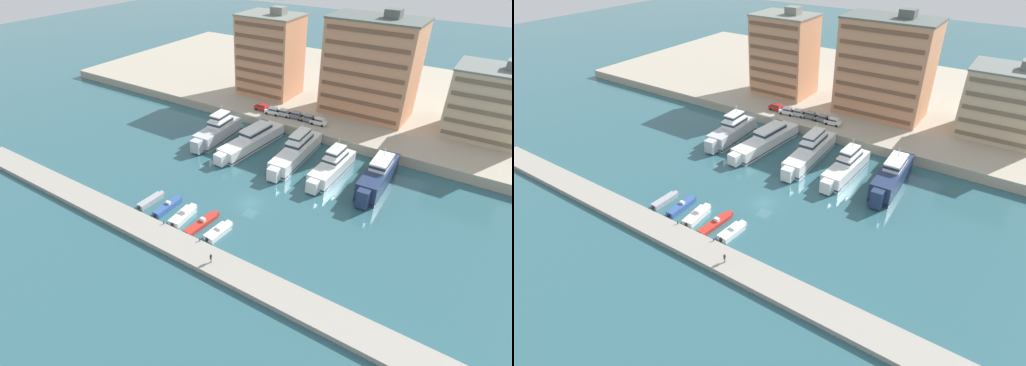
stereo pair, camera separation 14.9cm
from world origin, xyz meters
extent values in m
plane|color=#2D5B66|center=(0.00, 0.00, 0.00)|extent=(400.00, 400.00, 0.00)
cube|color=#ADA38E|center=(0.00, 64.64, 1.18)|extent=(180.00, 70.00, 2.36)
cube|color=#9E998E|center=(0.00, -16.52, 0.45)|extent=(120.00, 5.13, 0.89)
cube|color=silver|center=(-21.29, 17.98, 1.73)|extent=(4.98, 14.53, 3.45)
cube|color=silver|center=(-21.00, 9.79, 1.81)|extent=(2.54, 2.32, 2.93)
cube|color=black|center=(-21.29, 17.98, 0.60)|extent=(5.03, 14.67, 0.24)
cube|color=white|center=(-21.33, 19.06, 4.24)|extent=(3.70, 6.16, 1.57)
cube|color=#233342|center=(-21.33, 19.06, 4.39)|extent=(3.75, 6.22, 0.57)
cube|color=white|center=(-21.33, 19.06, 5.72)|extent=(2.89, 4.80, 1.40)
cube|color=#233342|center=(-21.33, 19.06, 5.86)|extent=(2.92, 4.85, 0.50)
cylinder|color=silver|center=(-21.36, 19.97, 7.32)|extent=(0.16, 0.16, 1.80)
cube|color=silver|center=(-21.56, 25.62, 0.95)|extent=(3.83, 1.03, 0.20)
cube|color=white|center=(-12.16, 19.08, 1.44)|extent=(6.28, 19.88, 2.87)
cube|color=white|center=(-13.19, 8.36, 1.51)|extent=(2.64, 2.44, 2.44)
cube|color=black|center=(-12.16, 19.08, 0.50)|extent=(6.34, 20.08, 0.24)
cube|color=white|center=(-12.02, 20.54, 3.75)|extent=(4.23, 8.50, 1.76)
cube|color=#233342|center=(-12.02, 20.54, 3.93)|extent=(4.28, 8.59, 0.63)
cylinder|color=silver|center=(-11.90, 21.76, 5.53)|extent=(0.16, 0.16, 1.80)
cube|color=white|center=(-11.18, 29.26, 0.79)|extent=(3.84, 1.26, 0.20)
cube|color=white|center=(-0.67, 19.48, 1.58)|extent=(4.97, 18.89, 3.16)
cube|color=white|center=(-0.25, 9.17, 1.66)|extent=(2.41, 2.21, 2.68)
cube|color=#192347|center=(-0.67, 19.48, 0.55)|extent=(5.02, 19.08, 0.24)
cube|color=white|center=(-0.72, 20.89, 4.02)|extent=(3.61, 8.00, 1.73)
cube|color=#233342|center=(-0.72, 20.89, 4.19)|extent=(3.66, 8.08, 0.62)
cube|color=white|center=(-0.72, 20.89, 5.50)|extent=(2.82, 6.24, 1.22)
cube|color=#233342|center=(-0.72, 20.89, 5.62)|extent=(2.85, 6.30, 0.44)
cylinder|color=silver|center=(-0.77, 22.07, 7.00)|extent=(0.16, 0.16, 1.80)
cube|color=white|center=(-1.06, 29.29, 0.87)|extent=(3.63, 1.04, 0.20)
cube|color=white|center=(8.69, 17.79, 1.51)|extent=(4.64, 14.83, 3.02)
cube|color=white|center=(8.37, 9.54, 1.59)|extent=(2.32, 2.12, 2.57)
cube|color=#192347|center=(8.69, 17.79, 0.53)|extent=(4.68, 14.98, 0.24)
cube|color=white|center=(8.73, 18.89, 3.72)|extent=(3.41, 6.28, 1.39)
cube|color=#233342|center=(8.73, 18.89, 3.86)|extent=(3.46, 6.35, 0.50)
cube|color=white|center=(8.73, 18.89, 5.12)|extent=(2.66, 4.90, 1.41)
cube|color=#233342|center=(8.73, 18.89, 5.26)|extent=(2.70, 4.95, 0.51)
cylinder|color=silver|center=(8.77, 19.81, 6.72)|extent=(0.16, 0.16, 1.80)
cube|color=white|center=(8.99, 25.57, 0.83)|extent=(3.49, 1.03, 0.20)
cube|color=navy|center=(17.99, 18.90, 2.06)|extent=(4.44, 15.85, 4.12)
cube|color=navy|center=(18.19, 10.11, 2.16)|extent=(2.29, 2.09, 3.50)
cube|color=black|center=(17.99, 18.90, 0.72)|extent=(4.49, 16.01, 0.24)
cube|color=white|center=(17.96, 20.08, 4.91)|extent=(3.33, 6.69, 1.57)
cube|color=#233342|center=(17.96, 20.08, 5.06)|extent=(3.37, 6.76, 0.56)
cylinder|color=silver|center=(17.93, 21.07, 6.59)|extent=(0.16, 0.16, 1.80)
cube|color=navy|center=(17.79, 27.23, 1.13)|extent=(3.48, 0.98, 0.20)
cube|color=#9EA3A8|center=(-15.73, -10.22, 0.49)|extent=(1.68, 5.33, 0.98)
cube|color=#9EA3A8|center=(-15.63, -7.28, 0.49)|extent=(0.85, 0.70, 0.83)
cube|color=black|center=(-15.83, -13.04, 0.64)|extent=(0.37, 0.29, 0.60)
cube|color=#33569E|center=(-11.64, -10.00, 0.53)|extent=(1.62, 6.06, 1.05)
cube|color=#33569E|center=(-11.68, -6.66, 0.53)|extent=(0.86, 0.71, 0.90)
cube|color=silver|center=(-11.65, -9.55, 1.28)|extent=(0.86, 0.61, 0.45)
cube|color=#283847|center=(-11.65, -9.27, 1.34)|extent=(0.78, 0.09, 0.27)
cube|color=black|center=(-11.61, -13.20, 0.68)|extent=(0.36, 0.28, 0.60)
cube|color=white|center=(-7.47, -10.47, 0.51)|extent=(2.60, 5.68, 1.01)
cube|color=white|center=(-7.75, -7.30, 0.51)|extent=(1.24, 1.05, 0.86)
cube|color=silver|center=(-7.51, -10.06, 1.29)|extent=(1.21, 0.70, 0.56)
cube|color=#283847|center=(-7.53, -9.78, 1.38)|extent=(1.06, 0.17, 0.34)
cube|color=black|center=(-7.21, -13.39, 0.66)|extent=(0.38, 0.31, 0.60)
cube|color=red|center=(-3.40, -10.19, 0.35)|extent=(2.31, 7.10, 0.70)
cube|color=red|center=(-3.07, -6.37, 0.35)|extent=(1.00, 0.85, 0.60)
cube|color=silver|center=(-3.36, -9.67, 0.99)|extent=(0.99, 0.68, 0.57)
cube|color=#283847|center=(-3.33, -9.39, 1.08)|extent=(0.86, 0.15, 0.34)
cube|color=black|center=(-3.72, -13.84, 0.50)|extent=(0.38, 0.31, 0.60)
cube|color=white|center=(0.49, -10.54, 0.48)|extent=(2.49, 5.00, 0.96)
cube|color=white|center=(0.72, -7.71, 0.48)|extent=(1.23, 1.04, 0.82)
cube|color=silver|center=(0.52, -10.18, 1.15)|extent=(1.20, 0.69, 0.38)
cube|color=#283847|center=(0.54, -9.90, 1.21)|extent=(1.05, 0.17, 0.23)
cube|color=black|center=(0.28, -13.13, 0.63)|extent=(0.38, 0.31, 0.60)
cube|color=red|center=(-19.05, 34.24, 3.08)|extent=(4.11, 1.73, 0.80)
cube|color=red|center=(-18.90, 34.25, 3.82)|extent=(2.11, 1.57, 0.68)
cube|color=#1E2833|center=(-18.90, 34.25, 3.82)|extent=(2.07, 1.59, 0.37)
cylinder|color=black|center=(-20.40, 33.39, 2.68)|extent=(0.64, 0.22, 0.64)
cylinder|color=black|center=(-20.41, 35.09, 2.68)|extent=(0.64, 0.22, 0.64)
cylinder|color=black|center=(-17.70, 33.40, 2.68)|extent=(0.64, 0.22, 0.64)
cylinder|color=black|center=(-17.71, 35.10, 2.68)|extent=(0.64, 0.22, 0.64)
cube|color=white|center=(-15.38, 33.59, 3.08)|extent=(4.23, 2.05, 0.80)
cube|color=white|center=(-15.23, 33.60, 3.82)|extent=(2.23, 1.74, 0.68)
cube|color=#1E2833|center=(-15.23, 33.60, 3.82)|extent=(2.19, 1.75, 0.37)
cylinder|color=black|center=(-16.65, 32.62, 2.68)|extent=(0.66, 0.28, 0.64)
cylinder|color=black|center=(-16.80, 34.32, 2.68)|extent=(0.66, 0.28, 0.64)
cylinder|color=black|center=(-13.96, 32.86, 2.68)|extent=(0.66, 0.28, 0.64)
cylinder|color=black|center=(-14.11, 34.55, 2.68)|extent=(0.66, 0.28, 0.64)
cube|color=#B7BCC1|center=(-12.43, 34.10, 3.08)|extent=(4.20, 1.95, 0.80)
cube|color=#B7BCC1|center=(-12.29, 34.11, 3.82)|extent=(2.19, 1.69, 0.68)
cube|color=#1E2833|center=(-12.29, 34.11, 3.82)|extent=(2.15, 1.70, 0.37)
cylinder|color=black|center=(-13.73, 33.17, 2.68)|extent=(0.65, 0.26, 0.64)
cylinder|color=black|center=(-13.83, 34.87, 2.68)|extent=(0.65, 0.26, 0.64)
cylinder|color=black|center=(-11.03, 33.34, 2.68)|extent=(0.65, 0.26, 0.64)
cylinder|color=black|center=(-11.14, 35.04, 2.68)|extent=(0.65, 0.26, 0.64)
cube|color=slate|center=(-9.05, 34.52, 3.08)|extent=(4.17, 1.88, 0.80)
cube|color=slate|center=(-8.90, 34.53, 3.82)|extent=(2.17, 1.65, 0.68)
cube|color=#1E2833|center=(-8.90, 34.53, 3.82)|extent=(2.13, 1.67, 0.37)
cylinder|color=black|center=(-10.36, 33.62, 2.68)|extent=(0.65, 0.25, 0.64)
cylinder|color=black|center=(-10.44, 35.31, 2.68)|extent=(0.65, 0.25, 0.64)
cylinder|color=black|center=(-7.66, 33.74, 2.68)|extent=(0.65, 0.25, 0.64)
cylinder|color=black|center=(-7.74, 35.43, 2.68)|extent=(0.65, 0.25, 0.64)
cube|color=slate|center=(-5.51, 34.48, 3.08)|extent=(4.13, 1.77, 0.80)
cube|color=slate|center=(-5.36, 34.48, 3.82)|extent=(2.13, 1.60, 0.68)
cube|color=#1E2833|center=(-5.36, 34.48, 3.82)|extent=(2.09, 1.61, 0.37)
cylinder|color=black|center=(-6.85, 33.61, 2.68)|extent=(0.64, 0.23, 0.64)
cylinder|color=black|center=(-6.88, 35.30, 2.68)|extent=(0.64, 0.23, 0.64)
cylinder|color=black|center=(-4.15, 33.65, 2.68)|extent=(0.64, 0.23, 0.64)
cylinder|color=black|center=(-4.18, 35.35, 2.68)|extent=(0.64, 0.23, 0.64)
cube|color=white|center=(-2.46, 34.22, 3.08)|extent=(4.18, 1.91, 0.80)
cube|color=white|center=(-2.31, 34.23, 3.82)|extent=(2.18, 1.67, 0.68)
cube|color=#1E2833|center=(-2.31, 34.23, 3.82)|extent=(2.14, 1.68, 0.37)
cylinder|color=black|center=(-3.77, 33.30, 2.68)|extent=(0.65, 0.25, 0.64)
cylinder|color=black|center=(-3.85, 35.00, 2.68)|extent=(0.65, 0.25, 0.64)
cylinder|color=black|center=(-1.07, 33.44, 2.68)|extent=(0.65, 0.25, 0.64)
cylinder|color=black|center=(-1.16, 35.14, 2.68)|extent=(0.65, 0.25, 0.64)
cube|color=tan|center=(-24.61, 47.12, 13.07)|extent=(16.17, 12.09, 21.42)
cube|color=brown|center=(-24.61, 40.98, 3.89)|extent=(14.87, 0.24, 0.90)
cube|color=brown|center=(-24.61, 40.98, 6.95)|extent=(14.87, 0.24, 0.90)
cube|color=brown|center=(-24.61, 40.98, 10.01)|extent=(14.87, 0.24, 0.90)
cube|color=brown|center=(-24.61, 40.98, 13.07)|extent=(14.87, 0.24, 0.90)
cube|color=brown|center=(-24.61, 40.98, 16.13)|extent=(14.87, 0.24, 0.90)
cube|color=brown|center=(-24.61, 40.98, 19.19)|extent=(14.87, 0.24, 0.90)
cube|color=brown|center=(-24.61, 40.98, 22.25)|extent=(14.87, 0.24, 0.90)
cube|color=gray|center=(-24.61, 47.12, 23.98)|extent=(16.49, 12.33, 0.40)
cube|color=gray|center=(-22.19, 47.12, 25.18)|extent=(3.60, 3.20, 2.00)
cube|color=tan|center=(4.38, 47.72, 14.10)|extent=(21.86, 12.34, 23.48)
cube|color=brown|center=(4.38, 41.45, 4.03)|extent=(20.12, 0.24, 0.90)
cube|color=brown|center=(4.38, 41.45, 7.39)|extent=(20.12, 0.24, 0.90)
cube|color=brown|center=(4.38, 41.45, 10.74)|extent=(20.12, 0.24, 0.90)
cube|color=brown|center=(4.38, 41.45, 14.10)|extent=(20.12, 0.24, 0.90)
cube|color=brown|center=(4.38, 41.45, 17.45)|extent=(20.12, 0.24, 0.90)
cube|color=brown|center=(4.38, 41.45, 20.80)|extent=(20.12, 0.24, 0.90)
cube|color=brown|center=(4.38, 41.45, 24.16)|extent=(20.12, 0.24, 0.90)
cube|color=#56605B|center=(4.38, 47.72, 26.04)|extent=(22.30, 12.59, 0.40)
cube|color=#56605B|center=(7.66, 47.72, 27.24)|extent=(3.60, 3.20, 2.00)
cube|color=#C6AD89|center=(31.99, 49.98, 10.11)|extent=(16.83, 12.48, 15.50)
cube|color=#6D5F4B|center=(31.99, 43.64, 3.91)|extent=(15.49, 0.24, 0.90)
cube|color=#6D5F4B|center=(31.99, 43.64, 7.01)|extent=(15.49, 0.24, 0.90)
cube|color=#6D5F4B|center=(31.99, 43.64, 10.11)|extent=(15.49, 0.24, 0.90)
cube|color=#6D5F4B|center=(31.99, 43.64, 13.21)|extent=(15.49, 0.24, 0.90)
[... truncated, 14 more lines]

